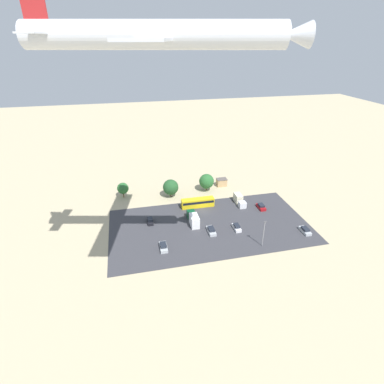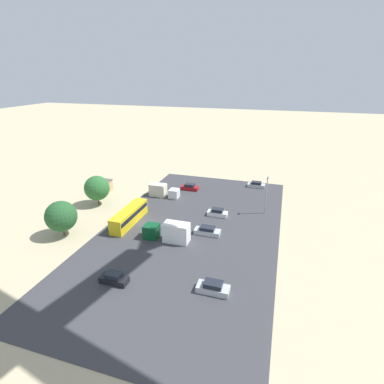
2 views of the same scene
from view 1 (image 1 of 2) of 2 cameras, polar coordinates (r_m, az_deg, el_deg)
The scene contains 17 objects.
ground_plane at distance 100.31m, azimuth 2.01°, elevation -3.71°, with size 400.00×400.00×0.00m, color tan.
parking_lot_surface at distance 92.94m, azimuth 3.41°, elevation -6.48°, with size 60.66×32.33×0.08m.
shed_building at distance 117.51m, azimuth 5.65°, elevation 1.86°, with size 3.98×3.03×2.91m.
bus at distance 102.11m, azimuth 1.09°, elevation -1.98°, with size 11.21×2.56×3.04m.
parked_car_0 at distance 89.77m, azimuth 3.68°, elevation -7.32°, with size 1.95×4.79×1.50m.
parked_car_1 at distance 104.16m, azimuth 13.01°, elevation -2.74°, with size 1.95×4.30×1.58m.
parked_car_2 at distance 94.81m, azimuth -7.98°, elevation -5.46°, with size 1.73×4.06×1.60m.
parked_car_3 at distance 83.60m, azimuth -5.48°, elevation -10.33°, with size 1.96×4.48×1.59m.
parked_car_4 at distance 95.78m, azimuth 20.73°, elevation -6.85°, with size 1.92×4.45×1.46m.
parked_car_5 at distance 91.91m, azimuth 8.49°, elevation -6.66°, with size 1.75×4.14×1.59m.
parked_truck_0 at distance 105.52m, azimuth 8.99°, elevation -1.49°, with size 2.34×7.13×2.97m.
parked_truck_1 at distance 93.12m, azimuth 0.26°, elevation -5.15°, with size 2.44×8.30×3.49m.
tree_near_shed at distance 107.89m, azimuth -4.08°, elevation 0.92°, with size 5.60×5.60×6.66m.
tree_apron_mid at distance 112.03m, azimuth 2.78°, elevation 2.05°, with size 5.53×5.53×6.72m.
tree_apron_far at distance 110.23m, azimuth -13.03°, elevation 0.68°, with size 4.08×4.08×5.63m.
light_pole_lot_centre at distance 84.37m, azimuth 13.50°, elevation -7.50°, with size 0.90×0.28×8.03m.
airplane at distance 50.71m, azimuth -5.14°, elevation 27.66°, with size 42.80×35.85×10.06m.
Camera 1 is at (22.40, 83.11, 51.51)m, focal length 28.00 mm.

